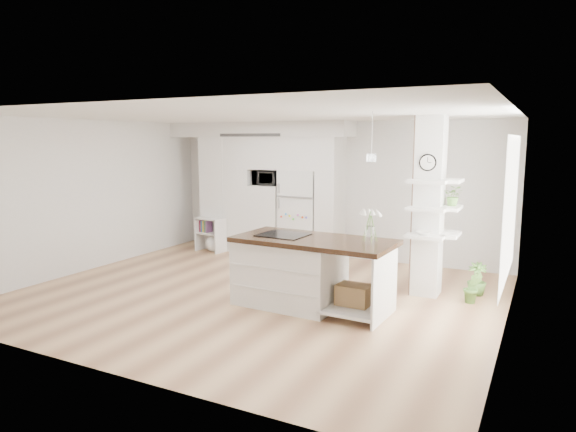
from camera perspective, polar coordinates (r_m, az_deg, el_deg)
name	(u,v)px	position (r m, az deg, el deg)	size (l,w,h in m)	color
floor	(257,294)	(7.97, -3.48, -8.67)	(7.00, 6.00, 0.01)	tan
room	(256,173)	(7.63, -3.60, 4.77)	(7.04, 6.04, 2.72)	white
cabinet_wall	(261,181)	(10.68, -2.99, 3.95)	(4.00, 0.71, 2.70)	white
refrigerator	(302,213)	(10.34, 1.52, 0.29)	(0.78, 0.69, 1.75)	white
column	(433,208)	(7.89, 15.85, 0.91)	(0.69, 0.90, 2.70)	silver
window	(511,209)	(6.92, 23.51, 0.74)	(2.40, 2.40, 0.00)	white
pendant_light	(370,157)	(7.05, 9.07, 6.53)	(0.12, 0.12, 0.10)	white
kitchen_island	(297,270)	(7.33, 1.06, -5.99)	(2.25, 1.15, 1.56)	white
bookshelf	(212,237)	(10.96, -8.49, -2.30)	(0.65, 0.43, 0.72)	white
floor_plant_a	(473,287)	(7.94, 19.84, -7.48)	(0.26, 0.21, 0.47)	#4F8234
floor_plant_b	(477,279)	(8.37, 20.24, -6.58)	(0.28, 0.28, 0.50)	#4F8234
microwave	(267,178)	(10.55, -2.29, 4.25)	(0.54, 0.37, 0.30)	#2D2D2D
shelf_plant	(453,196)	(7.99, 17.90, 2.17)	(0.27, 0.23, 0.30)	#4F8234
decor_bowl	(424,233)	(7.74, 14.84, -1.82)	(0.22, 0.22, 0.05)	white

